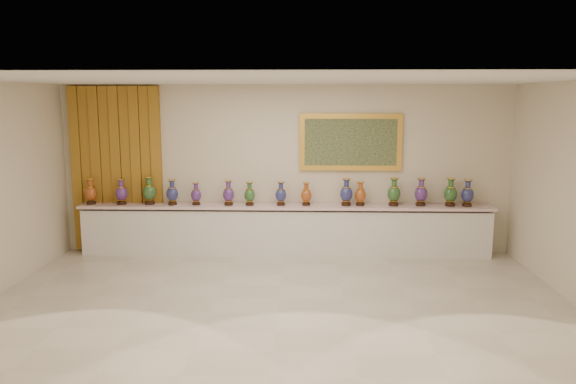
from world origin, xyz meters
The scene contains 19 objects.
ground centered at (0.00, 0.00, 0.00)m, with size 8.00×8.00×0.00m, color beige.
room centered at (-2.36, 2.44, 1.58)m, with size 8.00×8.00×8.00m.
counter centered at (0.00, 2.27, 0.44)m, with size 7.28×0.48×0.90m.
vase_0 centered at (-3.45, 2.23, 1.11)m, with size 0.21×0.21×0.46m.
vase_1 centered at (-2.90, 2.22, 1.11)m, with size 0.23×0.23×0.46m.
vase_2 centered at (-2.41, 2.26, 1.12)m, with size 0.28×0.28×0.50m.
vase_3 centered at (-1.99, 2.21, 1.10)m, with size 0.28×0.28×0.45m.
vase_4 centered at (-1.57, 2.23, 1.08)m, with size 0.19×0.19×0.40m.
vase_5 centered at (-0.99, 2.21, 1.10)m, with size 0.23×0.23×0.44m.
vase_6 centered at (-0.62, 2.22, 1.09)m, with size 0.21×0.21×0.41m.
vase_7 centered at (-0.07, 2.23, 1.09)m, with size 0.21×0.21×0.42m.
vase_8 centered at (0.37, 2.25, 1.08)m, with size 0.25×0.25×0.41m.
vase_9 centered at (1.07, 2.24, 1.12)m, with size 0.23×0.23×0.48m.
vase_10 centered at (1.32, 2.25, 1.09)m, with size 0.23×0.23×0.42m.
vase_11 centered at (1.90, 2.25, 1.12)m, with size 0.25×0.25×0.49m.
vase_12 centered at (2.38, 2.27, 1.12)m, with size 0.28×0.28×0.49m.
vase_13 centered at (2.88, 2.25, 1.12)m, with size 0.28×0.28×0.49m.
vase_14 centered at (3.18, 2.23, 1.11)m, with size 0.24×0.24×0.47m.
label_card centered at (-1.90, 2.13, 0.90)m, with size 0.10×0.06×0.00m, color white.
Camera 1 is at (0.35, -7.46, 2.75)m, focal length 35.00 mm.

